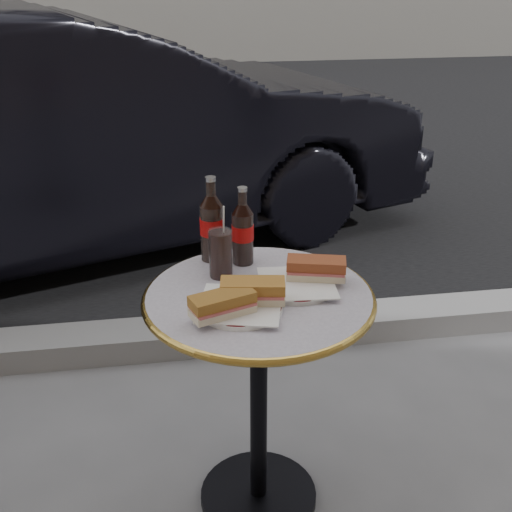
{
  "coord_description": "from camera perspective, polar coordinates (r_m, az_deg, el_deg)",
  "views": [
    {
      "loc": [
        -0.24,
        -1.48,
        1.55
      ],
      "look_at": [
        0.0,
        0.05,
        0.82
      ],
      "focal_mm": 45.0,
      "sensor_mm": 36.0,
      "label": 1
    }
  ],
  "objects": [
    {
      "name": "cola_bottle_left",
      "position": [
        1.85,
        -3.96,
        3.31
      ],
      "size": [
        0.08,
        0.08,
        0.25
      ],
      "primitive_type": null,
      "rotation": [
        0.0,
        0.0,
        -0.09
      ],
      "color": "black",
      "rests_on": "bistro_table"
    },
    {
      "name": "cola_bottle_right",
      "position": [
        1.83,
        -1.19,
        2.71
      ],
      "size": [
        0.09,
        0.09,
        0.23
      ],
      "primitive_type": null,
      "rotation": [
        0.0,
        0.0,
        -0.42
      ],
      "color": "black",
      "rests_on": "bistro_table"
    },
    {
      "name": "plate_left",
      "position": [
        1.63,
        -1.41,
        -4.57
      ],
      "size": [
        0.29,
        0.29,
        0.01
      ],
      "primitive_type": "cylinder",
      "rotation": [
        0.0,
        0.0,
        -0.42
      ],
      "color": "white",
      "rests_on": "bistro_table"
    },
    {
      "name": "cola_glass",
      "position": [
        1.77,
        -3.16,
        0.22
      ],
      "size": [
        0.09,
        0.09,
        0.14
      ],
      "primitive_type": "cylinder",
      "rotation": [
        0.0,
        0.0,
        -0.32
      ],
      "color": "black",
      "rests_on": "bistro_table"
    },
    {
      "name": "sandwich_left_a",
      "position": [
        1.57,
        -2.99,
        -4.41
      ],
      "size": [
        0.17,
        0.12,
        0.06
      ],
      "primitive_type": "cube",
      "rotation": [
        0.0,
        0.0,
        0.34
      ],
      "color": "#996427",
      "rests_on": "plate_left"
    },
    {
      "name": "plate_right",
      "position": [
        1.74,
        3.65,
        -2.63
      ],
      "size": [
        0.25,
        0.25,
        0.01
      ],
      "primitive_type": "cylinder",
      "rotation": [
        0.0,
        0.0,
        -0.24
      ],
      "color": "silver",
      "rests_on": "bistro_table"
    },
    {
      "name": "bistro_table",
      "position": [
        1.91,
        0.24,
        -13.08
      ],
      "size": [
        0.62,
        0.62,
        0.73
      ],
      "primitive_type": null,
      "color": "#BAB2C4",
      "rests_on": "ground"
    },
    {
      "name": "sandwich_right",
      "position": [
        1.75,
        5.36,
        -1.21
      ],
      "size": [
        0.17,
        0.11,
        0.06
      ],
      "primitive_type": "cube",
      "rotation": [
        0.0,
        0.0,
        -0.25
      ],
      "color": "brown",
      "rests_on": "plate_right"
    },
    {
      "name": "asphalt_road",
      "position": [
        6.67,
        -6.66,
        11.59
      ],
      "size": [
        40.0,
        8.0,
        0.0
      ],
      "primitive_type": "cube",
      "color": "black",
      "rests_on": "ground"
    },
    {
      "name": "sandwich_left_b",
      "position": [
        1.63,
        -0.3,
        -3.24
      ],
      "size": [
        0.17,
        0.1,
        0.06
      ],
      "primitive_type": "cube",
      "rotation": [
        0.0,
        0.0,
        -0.16
      ],
      "color": "#A96D2B",
      "rests_on": "plate_left"
    },
    {
      "name": "parked_car",
      "position": [
        3.72,
        -15.82,
        10.33
      ],
      "size": [
        2.59,
        4.21,
        1.31
      ],
      "primitive_type": "imported",
      "rotation": [
        0.0,
        0.0,
        1.9
      ],
      "color": "black",
      "rests_on": "ground"
    },
    {
      "name": "ground",
      "position": [
        2.15,
        0.22,
        -20.76
      ],
      "size": [
        80.0,
        80.0,
        0.0
      ],
      "primitive_type": "plane",
      "color": "slate",
      "rests_on": "ground"
    },
    {
      "name": "curb",
      "position": [
        2.82,
        -2.66,
        -6.92
      ],
      "size": [
        40.0,
        0.2,
        0.12
      ],
      "primitive_type": "cube",
      "color": "gray",
      "rests_on": "ground"
    }
  ]
}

